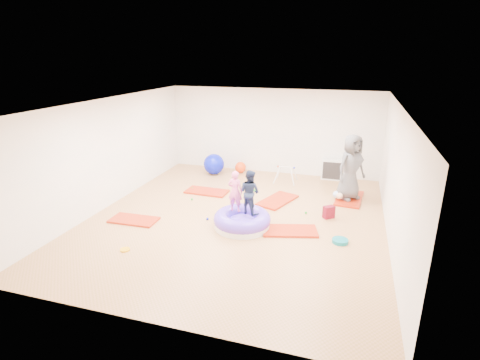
% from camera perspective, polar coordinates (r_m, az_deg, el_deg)
% --- Properties ---
extents(room, '(7.01, 8.01, 2.81)m').
position_cam_1_polar(room, '(8.80, -0.57, 2.48)').
color(room, tan).
rests_on(room, ground).
extents(gym_mat_front_left, '(1.16, 0.60, 0.05)m').
position_cam_1_polar(gym_mat_front_left, '(9.50, -15.87, -5.87)').
color(gym_mat_front_left, '#AA3118').
rests_on(gym_mat_front_left, ground).
extents(gym_mat_mid_left, '(1.24, 0.65, 0.05)m').
position_cam_1_polar(gym_mat_mid_left, '(11.00, -5.08, -1.76)').
color(gym_mat_mid_left, '#AA3118').
rests_on(gym_mat_mid_left, ground).
extents(gym_mat_center_back, '(1.04, 1.42, 0.05)m').
position_cam_1_polar(gym_mat_center_back, '(10.36, 5.73, -3.10)').
color(gym_mat_center_back, '#AA3118').
rests_on(gym_mat_center_back, ground).
extents(gym_mat_right, '(1.34, 0.91, 0.05)m').
position_cam_1_polar(gym_mat_right, '(8.68, 7.61, -7.68)').
color(gym_mat_right, '#AA3118').
rests_on(gym_mat_right, ground).
extents(gym_mat_rear_right, '(0.80, 1.40, 0.06)m').
position_cam_1_polar(gym_mat_rear_right, '(10.89, 16.30, -2.68)').
color(gym_mat_rear_right, '#AA3118').
rests_on(gym_mat_rear_right, ground).
extents(inflatable_cushion, '(1.34, 1.34, 0.42)m').
position_cam_1_polar(inflatable_cushion, '(8.77, 0.33, -6.21)').
color(inflatable_cushion, white).
rests_on(inflatable_cushion, ground).
extents(child_pink, '(0.38, 0.27, 0.99)m').
position_cam_1_polar(child_pink, '(8.66, -0.74, -1.41)').
color(child_pink, pink).
rests_on(child_pink, inflatable_cushion).
extents(child_navy, '(0.63, 0.57, 1.04)m').
position_cam_1_polar(child_navy, '(8.53, 1.50, -1.54)').
color(child_navy, '#1B2542').
rests_on(child_navy, inflatable_cushion).
extents(adult_caregiver, '(1.02, 1.02, 1.79)m').
position_cam_1_polar(adult_caregiver, '(10.53, 16.55, 1.89)').
color(adult_caregiver, '#4B4B4F').
rests_on(adult_caregiver, gym_mat_rear_right).
extents(infant, '(0.38, 0.39, 0.23)m').
position_cam_1_polar(infant, '(10.65, 14.96, -2.21)').
color(infant, '#A8C4F5').
rests_on(infant, gym_mat_rear_right).
extents(ball_pit_balls, '(3.56, 2.67, 0.06)m').
position_cam_1_polar(ball_pit_balls, '(9.98, -1.25, -3.85)').
color(ball_pit_balls, green).
rests_on(ball_pit_balls, ground).
extents(exercise_ball_blue, '(0.69, 0.69, 0.69)m').
position_cam_1_polar(exercise_ball_blue, '(12.56, -3.99, 2.43)').
color(exercise_ball_blue, '#0912CB').
rests_on(exercise_ball_blue, ground).
extents(exercise_ball_orange, '(0.38, 0.38, 0.38)m').
position_cam_1_polar(exercise_ball_orange, '(12.72, 0.07, 1.94)').
color(exercise_ball_orange, '#EC3E0D').
rests_on(exercise_ball_orange, ground).
extents(infant_play_gym, '(0.68, 0.65, 0.52)m').
position_cam_1_polar(infant_play_gym, '(11.77, 6.99, 1.22)').
color(infant_play_gym, silver).
rests_on(infant_play_gym, ground).
extents(cube_shelf, '(0.65, 0.32, 0.65)m').
position_cam_1_polar(cube_shelf, '(12.38, 13.82, 1.56)').
color(cube_shelf, silver).
rests_on(cube_shelf, ground).
extents(balance_disc, '(0.35, 0.35, 0.08)m').
position_cam_1_polar(balance_disc, '(8.42, 15.01, -8.97)').
color(balance_disc, '#0D717F').
rests_on(balance_disc, ground).
extents(backpack, '(0.31, 0.30, 0.31)m').
position_cam_1_polar(backpack, '(9.50, 13.38, -4.78)').
color(backpack, '#AE0524').
rests_on(backpack, ground).
extents(yellow_toy, '(0.20, 0.20, 0.03)m').
position_cam_1_polar(yellow_toy, '(8.22, -17.13, -10.10)').
color(yellow_toy, '#E5A508').
rests_on(yellow_toy, ground).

